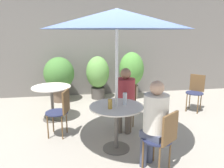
# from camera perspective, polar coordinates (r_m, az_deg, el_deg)

# --- Properties ---
(ground_plane) EXTENTS (20.00, 20.00, 0.00)m
(ground_plane) POSITION_cam_1_polar(r_m,az_deg,el_deg) (3.61, 1.18, -16.64)
(ground_plane) COLOR gray
(storefront_wall) EXTENTS (10.00, 0.06, 3.00)m
(storefront_wall) POSITION_cam_1_polar(r_m,az_deg,el_deg) (6.35, -4.08, 10.60)
(storefront_wall) COLOR slate
(storefront_wall) RESTS_ON ground_plane
(cafe_table_near) EXTENTS (0.82, 0.82, 0.71)m
(cafe_table_near) POSITION_cam_1_polar(r_m,az_deg,el_deg) (3.39, 1.09, -8.28)
(cafe_table_near) COLOR #514C47
(cafe_table_near) RESTS_ON ground_plane
(cafe_table_far) EXTENTS (0.79, 0.79, 0.71)m
(cafe_table_far) POSITION_cam_1_polar(r_m,az_deg,el_deg) (4.70, -15.47, -2.63)
(cafe_table_far) COLOR #514C47
(cafe_table_far) RESTS_ON ground_plane
(bistro_chair_0) EXTENTS (0.44, 0.45, 0.84)m
(bistro_chair_0) POSITION_cam_1_polar(r_m,az_deg,el_deg) (2.94, 13.24, -13.10)
(bistro_chair_0) COLOR #232847
(bistro_chair_0) RESTS_ON ground_plane
(bistro_chair_1) EXTENTS (0.43, 0.44, 0.84)m
(bistro_chair_1) POSITION_cam_1_polar(r_m,az_deg,el_deg) (4.17, 3.82, -4.71)
(bistro_chair_1) COLOR #232847
(bistro_chair_1) RESTS_ON ground_plane
(bistro_chair_2) EXTENTS (0.45, 0.45, 0.84)m
(bistro_chair_2) POSITION_cam_1_polar(r_m,az_deg,el_deg) (5.45, 21.04, -1.25)
(bistro_chair_2) COLOR #232847
(bistro_chair_2) RESTS_ON ground_plane
(bistro_chair_3) EXTENTS (0.42, 0.41, 0.84)m
(bistro_chair_3) POSITION_cam_1_polar(r_m,az_deg,el_deg) (3.91, -13.10, -6.28)
(bistro_chair_3) COLOR #232847
(bistro_chair_3) RESTS_ON ground_plane
(seated_person_0) EXTENTS (0.40, 0.41, 1.22)m
(seated_person_0) POSITION_cam_1_polar(r_m,az_deg,el_deg) (2.92, 11.11, -8.63)
(seated_person_0) COLOR #42475B
(seated_person_0) RESTS_ON ground_plane
(seated_person_1) EXTENTS (0.41, 0.42, 1.19)m
(seated_person_1) POSITION_cam_1_polar(r_m,az_deg,el_deg) (3.98, 3.47, -2.76)
(seated_person_1) COLOR brown
(seated_person_1) RESTS_ON ground_plane
(beer_glass_0) EXTENTS (0.06, 0.06, 0.15)m
(beer_glass_0) POSITION_cam_1_polar(r_m,az_deg,el_deg) (3.20, -0.50, -5.22)
(beer_glass_0) COLOR #B28433
(beer_glass_0) RESTS_ON cafe_table_near
(beer_glass_1) EXTENTS (0.07, 0.07, 0.19)m
(beer_glass_1) POSITION_cam_1_polar(r_m,az_deg,el_deg) (3.37, 3.39, -3.88)
(beer_glass_1) COLOR silver
(beer_glass_1) RESTS_ON cafe_table_near
(potted_plant_0) EXTENTS (0.79, 0.79, 1.18)m
(potted_plant_0) POSITION_cam_1_polar(r_m,az_deg,el_deg) (5.91, -13.64, 2.14)
(potted_plant_0) COLOR brown
(potted_plant_0) RESTS_ON ground_plane
(potted_plant_1) EXTENTS (0.63, 0.63, 1.17)m
(potted_plant_1) POSITION_cam_1_polar(r_m,az_deg,el_deg) (6.00, -3.75, 2.50)
(potted_plant_1) COLOR #47423D
(potted_plant_1) RESTS_ON ground_plane
(potted_plant_2) EXTENTS (0.67, 0.67, 1.28)m
(potted_plant_2) POSITION_cam_1_polar(r_m,az_deg,el_deg) (6.04, 5.11, 3.22)
(potted_plant_2) COLOR slate
(potted_plant_2) RESTS_ON ground_plane
(umbrella) EXTENTS (2.07, 2.07, 2.13)m
(umbrella) POSITION_cam_1_polar(r_m,az_deg,el_deg) (3.15, 1.21, 16.60)
(umbrella) COLOR silver
(umbrella) RESTS_ON ground_plane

